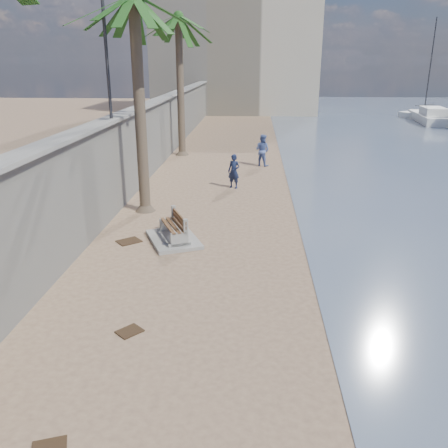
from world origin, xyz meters
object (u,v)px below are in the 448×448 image
object	(u,v)px
person_a	(234,169)
yacht_far	(430,118)
sailboat_west	(424,113)
bench_far	(173,230)
palm_back	(178,19)
person_b	(262,148)
palm_mid	(134,1)

from	to	relation	value
person_a	yacht_far	bearing A→B (deg)	78.82
person_a	yacht_far	distance (m)	31.85
yacht_far	sailboat_west	bearing A→B (deg)	-6.58
bench_far	palm_back	size ratio (longest dim) A/B	0.28
person_b	sailboat_west	xyz separation A→B (m)	(17.66, 26.46, -0.65)
bench_far	yacht_far	xyz separation A→B (m)	(19.57, 33.41, -0.04)
palm_mid	person_b	distance (m)	12.09
person_a	sailboat_west	xyz separation A→B (m)	(19.05, 31.54, -0.58)
palm_mid	bench_far	bearing A→B (deg)	-62.72
person_a	sailboat_west	world-z (taller)	sailboat_west
yacht_far	sailboat_west	size ratio (longest dim) A/B	0.86
palm_back	person_a	bearing A→B (deg)	-65.68
bench_far	palm_back	xyz separation A→B (m)	(-1.95, 15.10, 7.58)
palm_back	person_a	world-z (taller)	palm_back
palm_mid	person_a	bearing A→B (deg)	48.61
palm_back	sailboat_west	world-z (taller)	sailboat_west
palm_back	yacht_far	xyz separation A→B (m)	(21.52, 18.30, -7.62)
palm_back	person_b	distance (m)	9.10
person_b	palm_back	bearing A→B (deg)	0.83
palm_back	person_a	distance (m)	11.30
person_a	person_b	distance (m)	5.27
palm_back	yacht_far	world-z (taller)	palm_back
palm_mid	person_b	size ratio (longest dim) A/B	4.39
person_a	sailboat_west	distance (m)	36.85
palm_mid	palm_back	xyz separation A→B (m)	(-0.27, 11.86, 0.33)
person_b	sailboat_west	size ratio (longest dim) A/B	0.20
palm_mid	sailboat_west	xyz separation A→B (m)	(22.41, 35.36, -7.31)
bench_far	palm_mid	bearing A→B (deg)	117.28
person_a	palm_mid	bearing A→B (deg)	-108.41
palm_mid	person_b	bearing A→B (deg)	61.92
bench_far	palm_mid	distance (m)	8.12
bench_far	sailboat_west	world-z (taller)	sailboat_west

